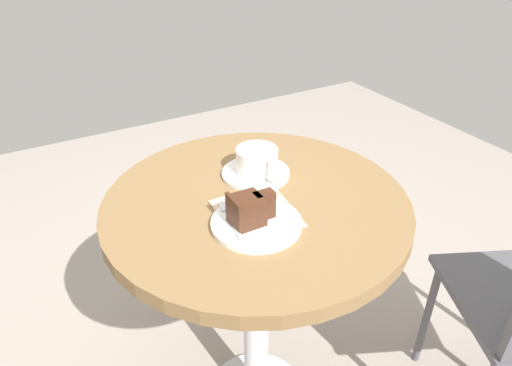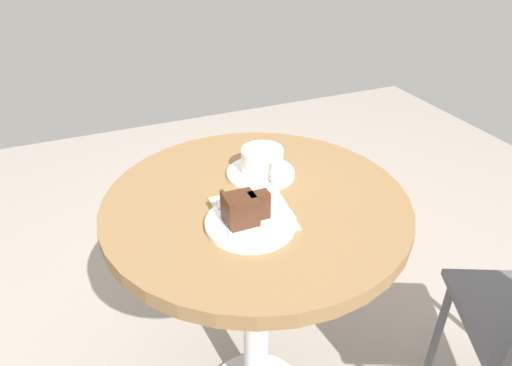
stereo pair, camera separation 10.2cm
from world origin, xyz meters
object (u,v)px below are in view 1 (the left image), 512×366
object	(u,v)px
teaspoon	(277,177)
napkin	(255,211)
cake_slice	(249,210)
saucer	(256,173)
fork	(229,215)
coffee_cup	(257,160)
cake_plate	(256,223)

from	to	relation	value
teaspoon	napkin	distance (m)	0.14
cake_slice	napkin	xyz separation A→B (m)	(-0.04, 0.04, -0.04)
saucer	fork	distance (m)	0.20
napkin	coffee_cup	bearing A→B (deg)	148.84
coffee_cup	teaspoon	distance (m)	0.06
cake_slice	fork	world-z (taller)	cake_slice
cake_slice	fork	bearing A→B (deg)	-143.87
cake_slice	fork	distance (m)	0.05
saucer	napkin	size ratio (longest dim) A/B	0.90
cake_plate	napkin	size ratio (longest dim) A/B	1.02
napkin	teaspoon	bearing A→B (deg)	129.11
coffee_cup	teaspoon	world-z (taller)	coffee_cup
coffee_cup	cake_plate	size ratio (longest dim) A/B	0.73
saucer	napkin	world-z (taller)	saucer
fork	cake_slice	bearing A→B (deg)	-133.38
cake_plate	teaspoon	bearing A→B (deg)	135.21
cake_plate	cake_slice	size ratio (longest dim) A/B	1.99
coffee_cup	cake_plate	distance (m)	0.21
saucer	teaspoon	distance (m)	0.06
fork	saucer	bearing A→B (deg)	-35.13
teaspoon	fork	distance (m)	0.20
saucer	cake_slice	distance (m)	0.22
cake_slice	napkin	world-z (taller)	cake_slice
coffee_cup	fork	world-z (taller)	coffee_cup
coffee_cup	fork	xyz separation A→B (m)	(0.14, -0.15, -0.03)
saucer	teaspoon	size ratio (longest dim) A/B	1.98
cake_slice	napkin	distance (m)	0.07
coffee_cup	napkin	world-z (taller)	coffee_cup
teaspoon	fork	size ratio (longest dim) A/B	0.61
cake_plate	fork	distance (m)	0.06
cake_slice	saucer	bearing A→B (deg)	146.94
saucer	teaspoon	world-z (taller)	teaspoon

